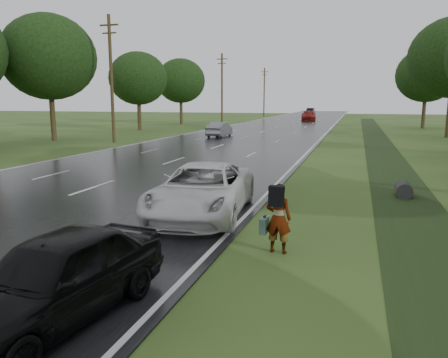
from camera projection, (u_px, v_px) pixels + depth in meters
road at (271, 129)px, 51.93m from camera, size 14.00×180.00×0.04m
edge_stripe_east at (329, 130)px, 50.00m from camera, size 0.12×180.00×0.01m
edge_stripe_west at (217, 128)px, 53.86m from camera, size 0.12×180.00×0.01m
center_line at (271, 129)px, 51.93m from camera, size 0.12×180.00×0.01m
drainage_ditch at (388, 163)px, 23.89m from camera, size 2.20×120.00×0.56m
utility_pole_mid at (111, 77)px, 34.81m from camera, size 1.60×0.26×10.00m
utility_pole_far at (222, 88)px, 63.05m from camera, size 1.60×0.26×10.00m
utility_pole_distant at (264, 91)px, 91.30m from camera, size 1.60×0.26×10.00m
tree_east_f at (427, 75)px, 52.39m from camera, size 7.20×7.20×9.62m
tree_west_c at (49, 57)px, 36.16m from camera, size 7.80×7.80×10.43m
tree_west_d at (138, 78)px, 49.31m from camera, size 6.60×6.60×8.80m
tree_west_f at (181, 81)px, 62.60m from camera, size 7.00×7.00×9.29m
pedestrian at (277, 217)px, 9.79m from camera, size 0.73×0.68×1.60m
white_pickup at (202, 190)px, 12.88m from camera, size 3.04×5.65×1.51m
dark_sedan at (56, 277)px, 6.71m from camera, size 2.16×4.27×1.39m
silver_sedan at (220, 129)px, 40.78m from camera, size 1.50×4.19×1.37m
far_car_red at (308, 116)px, 71.98m from camera, size 2.95×5.90×1.65m
far_car_dark at (311, 111)px, 104.46m from camera, size 1.69×4.62×1.51m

